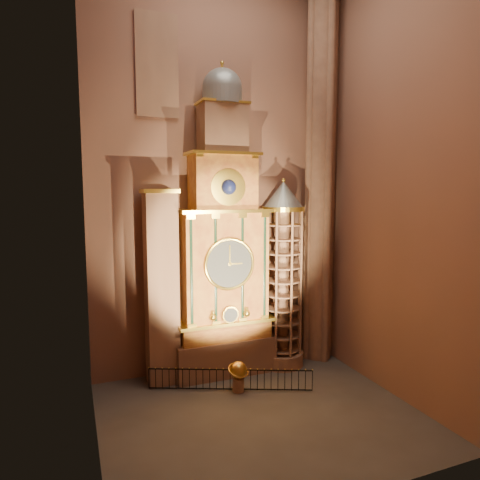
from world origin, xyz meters
name	(u,v)px	position (x,y,z in m)	size (l,w,h in m)	color
floor	(260,414)	(0.00, 0.00, 0.00)	(14.00, 14.00, 0.00)	#383330
wall_back	(217,175)	(0.00, 6.00, 11.00)	(22.00, 22.00, 0.00)	#90604D
wall_left	(87,166)	(-7.00, 0.00, 11.00)	(22.00, 22.00, 0.00)	#90604D
wall_right	(393,172)	(7.00, 0.00, 11.00)	(22.00, 22.00, 0.00)	#90604D
astronomical_clock	(223,254)	(0.00, 4.96, 6.68)	(5.60, 2.41, 16.70)	#8C634C
portrait_tower	(161,287)	(-3.40, 4.98, 5.15)	(1.80, 1.60, 10.20)	#8C634C
stair_turret	(282,276)	(3.50, 4.70, 5.27)	(2.50, 2.50, 10.80)	#8C634C
gothic_pier	(321,176)	(6.10, 5.00, 11.00)	(2.04, 2.04, 22.00)	#8C634C
stained_glass_window	(157,65)	(-3.20, 5.92, 16.50)	(2.20, 0.14, 5.20)	navy
celestial_globe	(238,374)	(-0.10, 2.46, 0.93)	(1.36, 1.32, 1.55)	#8C634C
iron_railing	(230,380)	(-0.46, 2.67, 0.59)	(7.64, 3.33, 1.08)	black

